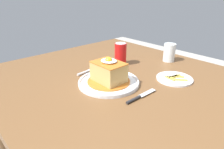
{
  "coord_description": "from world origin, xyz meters",
  "views": [
    {
      "loc": [
        0.57,
        -0.62,
        1.16
      ],
      "look_at": [
        -0.05,
        -0.06,
        0.79
      ],
      "focal_mm": 32.12,
      "sensor_mm": 36.0,
      "label": 1
    }
  ],
  "objects_px": {
    "soda_can": "(120,54)",
    "side_plate_fries": "(174,79)",
    "fork": "(86,72)",
    "knife": "(138,98)",
    "main_plate": "(109,82)",
    "drinking_glass": "(169,54)"
  },
  "relations": [
    {
      "from": "main_plate",
      "to": "knife",
      "type": "distance_m",
      "value": 0.18
    },
    {
      "from": "knife",
      "to": "drinking_glass",
      "type": "distance_m",
      "value": 0.51
    },
    {
      "from": "soda_can",
      "to": "drinking_glass",
      "type": "relative_size",
      "value": 1.18
    },
    {
      "from": "soda_can",
      "to": "side_plate_fries",
      "type": "height_order",
      "value": "soda_can"
    },
    {
      "from": "fork",
      "to": "knife",
      "type": "height_order",
      "value": "same"
    },
    {
      "from": "fork",
      "to": "side_plate_fries",
      "type": "xyz_separation_m",
      "value": [
        0.35,
        0.26,
        -0.0
      ]
    },
    {
      "from": "soda_can",
      "to": "drinking_glass",
      "type": "xyz_separation_m",
      "value": [
        0.15,
        0.25,
        -0.02
      ]
    },
    {
      "from": "soda_can",
      "to": "side_plate_fries",
      "type": "xyz_separation_m",
      "value": [
        0.32,
        0.04,
        -0.06
      ]
    },
    {
      "from": "knife",
      "to": "drinking_glass",
      "type": "xyz_separation_m",
      "value": [
        -0.17,
        0.48,
        0.04
      ]
    },
    {
      "from": "main_plate",
      "to": "side_plate_fries",
      "type": "distance_m",
      "value": 0.32
    },
    {
      "from": "fork",
      "to": "knife",
      "type": "xyz_separation_m",
      "value": [
        0.35,
        -0.01,
        -0.0
      ]
    },
    {
      "from": "drinking_glass",
      "to": "side_plate_fries",
      "type": "bearing_deg",
      "value": -50.86
    },
    {
      "from": "soda_can",
      "to": "side_plate_fries",
      "type": "distance_m",
      "value": 0.33
    },
    {
      "from": "soda_can",
      "to": "knife",
      "type": "bearing_deg",
      "value": -34.56
    },
    {
      "from": "side_plate_fries",
      "to": "fork",
      "type": "bearing_deg",
      "value": -143.49
    },
    {
      "from": "fork",
      "to": "main_plate",
      "type": "bearing_deg",
      "value": -0.13
    },
    {
      "from": "soda_can",
      "to": "main_plate",
      "type": "bearing_deg",
      "value": -56.15
    },
    {
      "from": "fork",
      "to": "knife",
      "type": "relative_size",
      "value": 0.86
    },
    {
      "from": "knife",
      "to": "side_plate_fries",
      "type": "height_order",
      "value": "side_plate_fries"
    },
    {
      "from": "drinking_glass",
      "to": "side_plate_fries",
      "type": "relative_size",
      "value": 0.62
    },
    {
      "from": "fork",
      "to": "side_plate_fries",
      "type": "relative_size",
      "value": 0.83
    },
    {
      "from": "fork",
      "to": "soda_can",
      "type": "bearing_deg",
      "value": 82.37
    }
  ]
}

